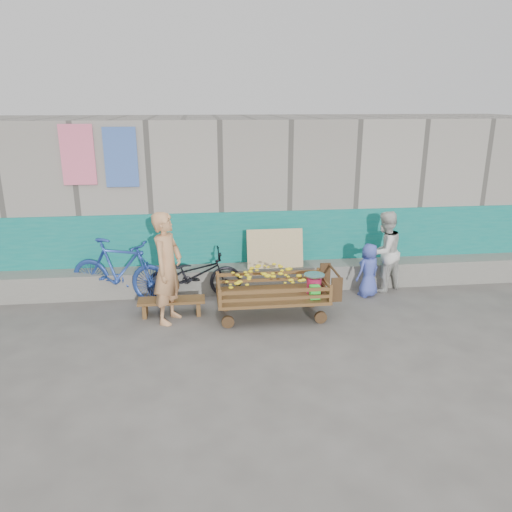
{
  "coord_description": "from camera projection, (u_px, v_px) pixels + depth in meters",
  "views": [
    {
      "loc": [
        -1.03,
        -6.17,
        3.34
      ],
      "look_at": [
        -0.16,
        1.2,
        1.0
      ],
      "focal_mm": 35.0,
      "sensor_mm": 36.0,
      "label": 1
    }
  ],
  "objects": [
    {
      "name": "woman",
      "position": [
        384.0,
        251.0,
        8.92
      ],
      "size": [
        0.89,
        0.83,
        1.46
      ],
      "primitive_type": "imported",
      "rotation": [
        0.0,
        0.0,
        3.66
      ],
      "color": "silver",
      "rests_on": "ground"
    },
    {
      "name": "building_wall",
      "position": [
        248.0,
        193.0,
        10.36
      ],
      "size": [
        12.0,
        3.5,
        3.0
      ],
      "color": "gray",
      "rests_on": "ground"
    },
    {
      "name": "bench",
      "position": [
        172.0,
        303.0,
        8.04
      ],
      "size": [
        1.07,
        0.32,
        0.27
      ],
      "color": "brown",
      "rests_on": "ground"
    },
    {
      "name": "ground",
      "position": [
        278.0,
        349.0,
        6.96
      ],
      "size": [
        80.0,
        80.0,
        0.0
      ],
      "primitive_type": "plane",
      "color": "#4F4D48",
      "rests_on": "ground"
    },
    {
      "name": "child",
      "position": [
        369.0,
        270.0,
        8.72
      ],
      "size": [
        0.56,
        0.49,
        0.96
      ],
      "primitive_type": "imported",
      "rotation": [
        0.0,
        0.0,
        3.62
      ],
      "color": "#4151B0",
      "rests_on": "ground"
    },
    {
      "name": "bicycle_dark",
      "position": [
        194.0,
        275.0,
        8.65
      ],
      "size": [
        1.67,
        0.68,
        0.86
      ],
      "primitive_type": "imported",
      "rotation": [
        0.0,
        0.0,
        1.63
      ],
      "color": "black",
      "rests_on": "ground"
    },
    {
      "name": "bicycle_blue",
      "position": [
        120.0,
        271.0,
        8.46
      ],
      "size": [
        1.91,
        1.15,
        1.11
      ],
      "primitive_type": "imported",
      "rotation": [
        0.0,
        0.0,
        1.2
      ],
      "color": "#244198",
      "rests_on": "ground"
    },
    {
      "name": "vendor_man",
      "position": [
        168.0,
        268.0,
        7.62
      ],
      "size": [
        0.64,
        0.75,
        1.75
      ],
      "primitive_type": "imported",
      "rotation": [
        0.0,
        0.0,
        1.16
      ],
      "color": "tan",
      "rests_on": "ground"
    },
    {
      "name": "banana_cart",
      "position": [
        270.0,
        285.0,
        7.84
      ],
      "size": [
        1.9,
        0.87,
        0.81
      ],
      "color": "brown",
      "rests_on": "ground"
    }
  ]
}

